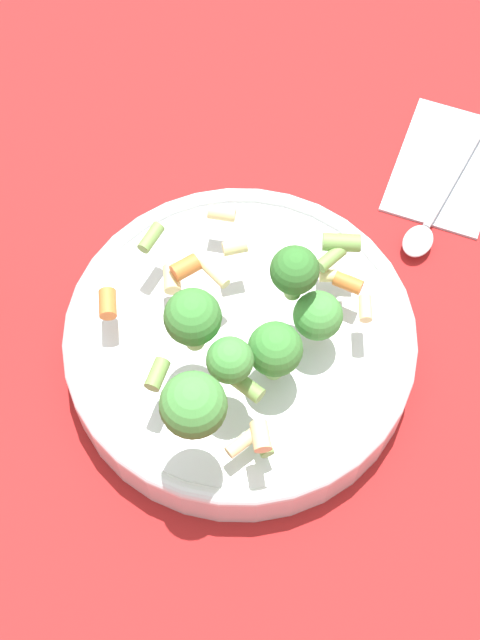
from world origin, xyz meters
TOP-DOWN VIEW (x-y plane):
  - ground_plane at (0.00, 0.00)m, footprint 3.00×3.00m
  - bowl at (0.00, 0.00)m, footprint 0.29×0.29m
  - pasta_salad at (-0.03, -0.01)m, footprint 0.22×0.21m
  - napkin at (0.25, -0.13)m, footprint 0.15×0.10m
  - spoon at (0.19, -0.13)m, footprint 0.19×0.06m

SIDE VIEW (x-z plane):
  - ground_plane at x=0.00m, z-range 0.00..0.00m
  - napkin at x=0.25m, z-range 0.00..0.01m
  - spoon at x=0.19m, z-range 0.01..0.02m
  - bowl at x=0.00m, z-range 0.00..0.05m
  - pasta_salad at x=-0.03m, z-range 0.05..0.16m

